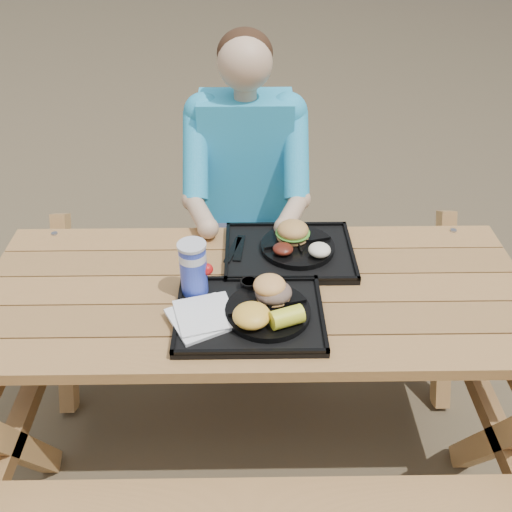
{
  "coord_description": "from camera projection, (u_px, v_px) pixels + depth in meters",
  "views": [
    {
      "loc": [
        -0.02,
        -1.46,
        1.92
      ],
      "look_at": [
        0.0,
        0.0,
        0.88
      ],
      "focal_mm": 40.0,
      "sensor_mm": 36.0,
      "label": 1
    }
  ],
  "objects": [
    {
      "name": "sandwich",
      "position": [
        274.0,
        284.0,
        1.73
      ],
      "size": [
        0.11,
        0.11,
        0.11
      ],
      "primitive_type": null,
      "color": "#EDA153",
      "rests_on": "plate_near"
    },
    {
      "name": "cutlery_far",
      "position": [
        239.0,
        248.0,
        2.02
      ],
      "size": [
        0.04,
        0.16,
        0.01
      ],
      "primitive_type": "cube",
      "rotation": [
        0.0,
        0.0,
        -0.1
      ],
      "color": "black",
      "rests_on": "tray_far"
    },
    {
      "name": "corn_cob",
      "position": [
        287.0,
        317.0,
        1.65
      ],
      "size": [
        0.12,
        0.12,
        0.06
      ],
      "primitive_type": null,
      "rotation": [
        0.0,
        0.0,
        0.37
      ],
      "color": "#F0F333",
      "rests_on": "plate_near"
    },
    {
      "name": "baked_beans",
      "position": [
        283.0,
        249.0,
        1.95
      ],
      "size": [
        0.07,
        0.07,
        0.03
      ],
      "primitive_type": "ellipsoid",
      "color": "#561B11",
      "rests_on": "plate_far"
    },
    {
      "name": "condiment_bbq",
      "position": [
        249.0,
        285.0,
        1.82
      ],
      "size": [
        0.06,
        0.06,
        0.03
      ],
      "primitive_type": "cylinder",
      "color": "#341105",
      "rests_on": "tray_near"
    },
    {
      "name": "mac_cheese",
      "position": [
        252.0,
        315.0,
        1.66
      ],
      "size": [
        0.11,
        0.11,
        0.06
      ],
      "primitive_type": "ellipsoid",
      "color": "yellow",
      "rests_on": "plate_near"
    },
    {
      "name": "ground",
      "position": [
        256.0,
        433.0,
        2.3
      ],
      "size": [
        60.0,
        60.0,
        0.0
      ],
      "primitive_type": "plane",
      "color": "#999999",
      "rests_on": "ground"
    },
    {
      "name": "burger",
      "position": [
        293.0,
        226.0,
        2.01
      ],
      "size": [
        0.11,
        0.11,
        0.1
      ],
      "primitive_type": null,
      "color": "#C88C46",
      "rests_on": "plate_far"
    },
    {
      "name": "potato_salad",
      "position": [
        319.0,
        250.0,
        1.94
      ],
      "size": [
        0.08,
        0.08,
        0.04
      ],
      "primitive_type": "ellipsoid",
      "color": "white",
      "rests_on": "plate_far"
    },
    {
      "name": "soda_cup",
      "position": [
        193.0,
        269.0,
        1.78
      ],
      "size": [
        0.08,
        0.08,
        0.17
      ],
      "primitive_type": "cylinder",
      "color": "#182EB6",
      "rests_on": "tray_near"
    },
    {
      "name": "picnic_table",
      "position": [
        256.0,
        368.0,
        2.08
      ],
      "size": [
        1.8,
        1.49,
        0.75
      ],
      "primitive_type": null,
      "color": "#999999",
      "rests_on": "ground"
    },
    {
      "name": "plate_near",
      "position": [
        268.0,
        311.0,
        1.73
      ],
      "size": [
        0.26,
        0.26,
        0.02
      ],
      "primitive_type": "cylinder",
      "color": "black",
      "rests_on": "tray_near"
    },
    {
      "name": "tray_near",
      "position": [
        250.0,
        316.0,
        1.74
      ],
      "size": [
        0.45,
        0.35,
        0.02
      ],
      "primitive_type": "cube",
      "color": "black",
      "rests_on": "picnic_table"
    },
    {
      "name": "napkin_stack",
      "position": [
        201.0,
        317.0,
        1.71
      ],
      "size": [
        0.24,
        0.24,
        0.02
      ],
      "primitive_type": "cube",
      "rotation": [
        0.0,
        0.0,
        0.48
      ],
      "color": "white",
      "rests_on": "tray_near"
    },
    {
      "name": "diner",
      "position": [
        247.0,
        206.0,
        2.52
      ],
      "size": [
        0.48,
        0.84,
        1.28
      ],
      "primitive_type": null,
      "color": "#1BAAC3",
      "rests_on": "ground"
    },
    {
      "name": "condiment_mustard",
      "position": [
        264.0,
        284.0,
        1.83
      ],
      "size": [
        0.05,
        0.05,
        0.03
      ],
      "primitive_type": "cylinder",
      "color": "yellow",
      "rests_on": "tray_near"
    },
    {
      "name": "plate_far",
      "position": [
        298.0,
        247.0,
        2.01
      ],
      "size": [
        0.26,
        0.26,
        0.02
      ],
      "primitive_type": "cylinder",
      "color": "black",
      "rests_on": "tray_far"
    },
    {
      "name": "tray_far",
      "position": [
        289.0,
        253.0,
        2.01
      ],
      "size": [
        0.45,
        0.35,
        0.02
      ],
      "primitive_type": "cube",
      "color": "black",
      "rests_on": "picnic_table"
    }
  ]
}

